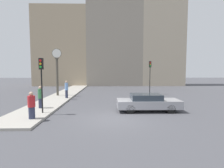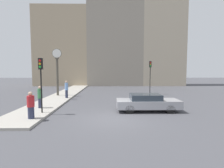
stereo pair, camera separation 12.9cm
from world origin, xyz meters
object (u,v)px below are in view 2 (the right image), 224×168
object	(u,v)px
street_clock	(57,70)
pedestrian_green_hoodie	(40,97)
sedan_car	(147,102)
traffic_light_near	(41,74)
pedestrian_blue_stripe	(66,89)
traffic_light_far	(150,71)
pedestrian_red_top	(31,105)

from	to	relation	value
street_clock	pedestrian_green_hoodie	size ratio (longest dim) A/B	3.15
sedan_car	traffic_light_near	size ratio (longest dim) A/B	1.25
street_clock	pedestrian_blue_stripe	size ratio (longest dim) A/B	2.94
sedan_car	traffic_light_near	xyz separation A→B (m)	(-7.41, -0.94, 2.13)
sedan_car	pedestrian_blue_stripe	bearing A→B (deg)	143.28
pedestrian_green_hoodie	pedestrian_blue_stripe	bearing A→B (deg)	80.17
pedestrian_blue_stripe	pedestrian_green_hoodie	distance (m)	4.92
traffic_light_far	pedestrian_blue_stripe	xyz separation A→B (m)	(-9.59, -3.59, -1.89)
traffic_light_far	pedestrian_green_hoodie	size ratio (longest dim) A/B	2.46
pedestrian_green_hoodie	sedan_car	bearing A→B (deg)	-4.02
street_clock	pedestrian_red_top	distance (m)	10.00
sedan_car	traffic_light_far	size ratio (longest dim) A/B	1.11
street_clock	pedestrian_green_hoodie	xyz separation A→B (m)	(0.63, -6.75, -2.01)
traffic_light_near	street_clock	size ratio (longest dim) A/B	0.69
sedan_car	traffic_light_far	distance (m)	9.58
traffic_light_near	pedestrian_red_top	size ratio (longest dim) A/B	2.29
street_clock	pedestrian_red_top	size ratio (longest dim) A/B	3.29
sedan_car	street_clock	distance (m)	11.64
sedan_car	pedestrian_green_hoodie	bearing A→B (deg)	175.98
street_clock	pedestrian_green_hoodie	world-z (taller)	street_clock
sedan_car	pedestrian_blue_stripe	world-z (taller)	pedestrian_blue_stripe
pedestrian_green_hoodie	pedestrian_red_top	bearing A→B (deg)	-78.45
street_clock	traffic_light_near	bearing A→B (deg)	-80.86
traffic_light_near	pedestrian_red_top	distance (m)	2.35
traffic_light_near	sedan_car	bearing A→B (deg)	7.23
sedan_car	pedestrian_green_hoodie	world-z (taller)	pedestrian_green_hoodie
traffic_light_near	pedestrian_red_top	bearing A→B (deg)	-93.78
traffic_light_near	street_clock	xyz separation A→B (m)	(-1.33, 8.26, 0.21)
traffic_light_near	street_clock	bearing A→B (deg)	99.14
pedestrian_green_hoodie	street_clock	bearing A→B (deg)	95.33
street_clock	pedestrian_red_top	xyz separation A→B (m)	(1.23, -9.71, -2.07)
sedan_car	pedestrian_green_hoodie	size ratio (longest dim) A/B	2.73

